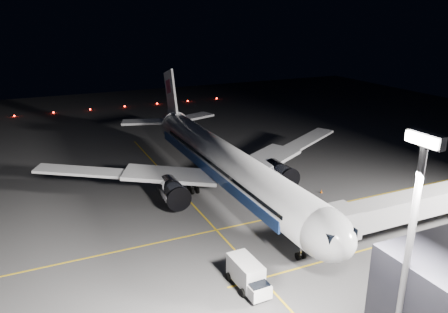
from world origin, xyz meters
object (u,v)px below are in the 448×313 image
Objects in this scene: safety_cone_a at (267,203)px; floodlight_mast_south at (407,261)px; jet_bridge at (430,201)px; airliner at (223,161)px; safety_cone_c at (284,169)px; baggage_tug at (278,174)px; service_truck at (248,275)px; safety_cone_b at (321,191)px.

floodlight_mast_south is at bearing -16.41° from safety_cone_a.
airliner is at bearing -141.96° from jet_bridge.
safety_cone_c is at bearing 156.17° from floodlight_mast_south.
jet_bridge is 27.94m from safety_cone_c.
jet_bridge is 25.78m from baggage_tug.
service_truck is at bearing -87.96° from jet_bridge.
service_truck is at bearing -35.55° from safety_cone_a.
floodlight_mast_south is at bearing -8.33° from airliner.
safety_cone_b is 10.94m from safety_cone_c.
jet_bridge reaches higher than safety_cone_c.
service_truck is 31.69m from baggage_tug.
airliner is 21.34× the size of baggage_tug.
service_truck is 8.61× the size of safety_cone_a.
floodlight_mast_south is 30.24× the size of safety_cone_a.
service_truck reaches higher than safety_cone_b.
service_truck is (-17.07, -2.08, -10.78)m from floodlight_mast_south.
baggage_tug reaches higher than safety_cone_a.
safety_cone_b is (-17.30, 22.10, -1.32)m from service_truck.
safety_cone_b is (-0.37, 10.00, -0.07)m from safety_cone_a.
safety_cone_a is at bearing 142.62° from service_truck.
safety_cone_a is at bearing 29.48° from airliner.
baggage_tug is 4.29m from safety_cone_c.
airliner is at bearing -115.60° from safety_cone_b.
jet_bridge reaches higher than safety_cone_a.
floodlight_mast_south is 37.43m from safety_cone_a.
airliner is at bearing 171.67° from floodlight_mast_south.
safety_cone_b is at bearing 64.40° from airliner.
safety_cone_a is 1.28× the size of safety_cone_b.
floodlight_mast_south reaches higher than service_truck.
baggage_tug is 5.11× the size of safety_cone_c.
service_truck reaches higher than safety_cone_a.
safety_cone_a is 1.21× the size of safety_cone_c.
baggage_tug is at bearing 141.45° from service_truck.
floodlight_mast_south reaches higher than airliner.
baggage_tug reaches higher than safety_cone_c.
floodlight_mast_south is at bearing -53.21° from jet_bridge.
safety_cone_a is (-16.93, 12.10, -1.25)m from service_truck.
safety_cone_b is (6.71, 14.00, -4.90)m from airliner.
airliner is 2.97× the size of floodlight_mast_south.
safety_cone_c is at bearing 180.00° from safety_cone_b.
jet_bridge is at bearing 27.73° from baggage_tug.
baggage_tug is at bearing -163.57° from jet_bridge.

